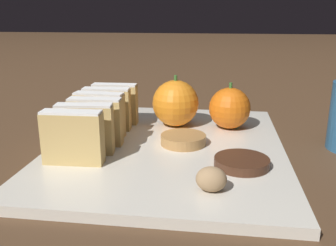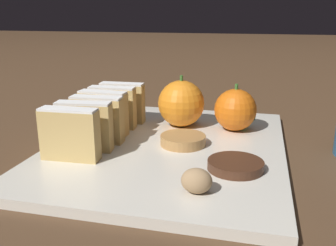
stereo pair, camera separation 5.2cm
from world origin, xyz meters
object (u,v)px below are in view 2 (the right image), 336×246
object	(u,v)px
walnut	(197,181)
orange_far	(235,110)
orange_near	(183,104)
chocolate_cookie	(236,165)

from	to	relation	value
walnut	orange_far	bearing A→B (deg)	84.31
orange_far	walnut	world-z (taller)	orange_far
orange_near	walnut	bearing A→B (deg)	-75.15
walnut	chocolate_cookie	world-z (taller)	walnut
orange_near	orange_far	xyz separation A→B (m)	(0.08, -0.00, -0.00)
chocolate_cookie	walnut	bearing A→B (deg)	-116.77
orange_far	chocolate_cookie	world-z (taller)	orange_far
orange_near	chocolate_cookie	size ratio (longest dim) A/B	1.25
orange_near	walnut	distance (m)	0.23
orange_far	orange_near	bearing A→B (deg)	178.34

